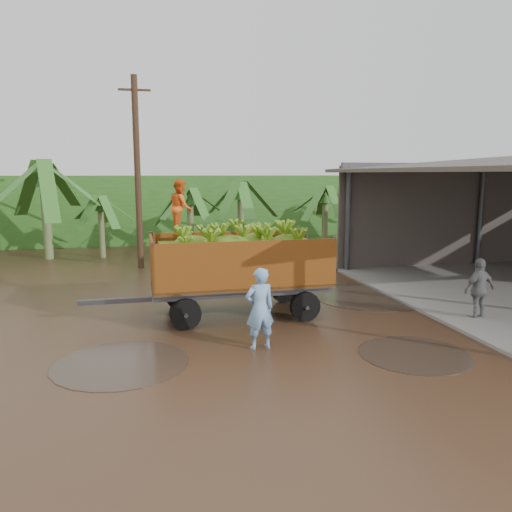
{
  "coord_description": "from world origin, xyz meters",
  "views": [
    {
      "loc": [
        -2.21,
        -11.81,
        3.71
      ],
      "look_at": [
        0.76,
        1.32,
        1.48
      ],
      "focal_mm": 35.0,
      "sensor_mm": 36.0,
      "label": 1
    }
  ],
  "objects_px": {
    "banana_trailer": "(238,264)",
    "man_blue": "(260,308)",
    "utility_pole": "(137,173)",
    "man_grey": "(479,289)"
  },
  "relations": [
    {
      "from": "banana_trailer",
      "to": "man_blue",
      "type": "bearing_deg",
      "value": -91.22
    },
    {
      "from": "banana_trailer",
      "to": "utility_pole",
      "type": "xyz_separation_m",
      "value": [
        -2.54,
        7.42,
        2.36
      ]
    },
    {
      "from": "man_blue",
      "to": "man_grey",
      "type": "relative_size",
      "value": 1.1
    },
    {
      "from": "man_grey",
      "to": "banana_trailer",
      "type": "bearing_deg",
      "value": -28.37
    },
    {
      "from": "man_blue",
      "to": "utility_pole",
      "type": "distance_m",
      "value": 10.78
    },
    {
      "from": "banana_trailer",
      "to": "utility_pole",
      "type": "distance_m",
      "value": 8.19
    },
    {
      "from": "man_blue",
      "to": "man_grey",
      "type": "bearing_deg",
      "value": 178.86
    },
    {
      "from": "man_grey",
      "to": "utility_pole",
      "type": "xyz_separation_m",
      "value": [
        -8.42,
        9.27,
        2.94
      ]
    },
    {
      "from": "utility_pole",
      "to": "man_blue",
      "type": "bearing_deg",
      "value": -76.07
    },
    {
      "from": "man_blue",
      "to": "utility_pole",
      "type": "xyz_separation_m",
      "value": [
        -2.5,
        10.09,
        2.86
      ]
    }
  ]
}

